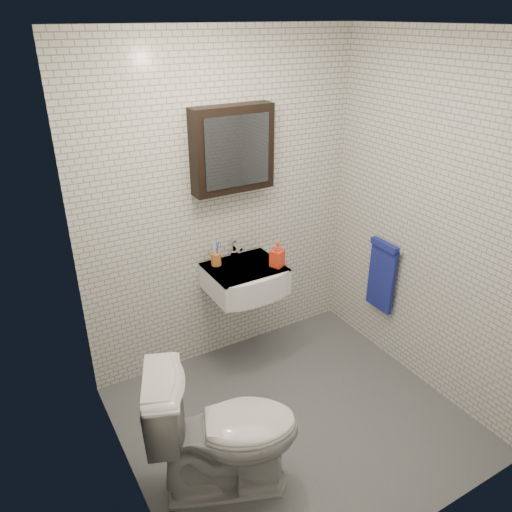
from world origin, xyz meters
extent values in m
cube|color=#53555B|center=(0.00, 0.00, 0.01)|extent=(2.20, 2.00, 0.01)
cube|color=silver|center=(0.00, 1.00, 1.25)|extent=(2.20, 0.02, 2.50)
cube|color=silver|center=(0.00, -1.00, 1.25)|extent=(2.20, 0.02, 2.50)
cube|color=silver|center=(-1.10, 0.00, 1.25)|extent=(0.02, 2.00, 2.50)
cube|color=silver|center=(1.10, 0.00, 1.25)|extent=(0.02, 2.00, 2.50)
cube|color=white|center=(0.00, 0.00, 2.50)|extent=(2.20, 2.00, 0.02)
cube|color=white|center=(0.05, 0.78, 0.75)|extent=(0.55, 0.45, 0.20)
cylinder|color=silver|center=(0.05, 0.80, 0.84)|extent=(0.31, 0.31, 0.02)
cylinder|color=silver|center=(0.05, 0.80, 0.85)|extent=(0.04, 0.04, 0.01)
cube|color=white|center=(0.05, 0.78, 0.84)|extent=(0.55, 0.45, 0.01)
cylinder|color=silver|center=(0.05, 0.94, 0.88)|extent=(0.06, 0.06, 0.06)
cylinder|color=silver|center=(0.05, 0.94, 0.94)|extent=(0.03, 0.03, 0.08)
cylinder|color=silver|center=(0.05, 0.88, 0.97)|extent=(0.02, 0.12, 0.02)
cube|color=silver|center=(0.05, 0.97, 0.99)|extent=(0.02, 0.09, 0.01)
cube|color=black|center=(0.05, 0.93, 1.70)|extent=(0.60, 0.14, 0.60)
cube|color=#3F444C|center=(0.05, 0.85, 1.70)|extent=(0.49, 0.01, 0.49)
cylinder|color=silver|center=(1.06, 0.35, 0.95)|extent=(0.02, 0.30, 0.02)
cylinder|color=silver|center=(1.08, 0.48, 0.95)|extent=(0.04, 0.02, 0.02)
cylinder|color=silver|center=(1.08, 0.22, 0.95)|extent=(0.04, 0.02, 0.02)
cube|color=navy|center=(1.05, 0.35, 0.68)|extent=(0.03, 0.26, 0.54)
cube|color=navy|center=(1.04, 0.35, 0.96)|extent=(0.05, 0.26, 0.05)
cylinder|color=#B7672D|center=(-0.12, 0.91, 0.90)|extent=(0.09, 0.09, 0.10)
cylinder|color=white|center=(-0.13, 0.90, 0.96)|extent=(0.02, 0.03, 0.18)
cylinder|color=#4144D2|center=(-0.11, 0.90, 0.95)|extent=(0.01, 0.02, 0.16)
cylinder|color=white|center=(-0.12, 0.92, 0.96)|extent=(0.02, 0.03, 0.19)
cylinder|color=#4144D2|center=(-0.10, 0.92, 0.95)|extent=(0.02, 0.04, 0.17)
imported|color=orange|center=(0.27, 0.66, 0.95)|extent=(0.12, 0.12, 0.19)
imported|color=silver|center=(-0.64, -0.22, 0.43)|extent=(0.96, 0.76, 0.86)
camera|label=1|loc=(-1.54, -2.12, 2.56)|focal=35.00mm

